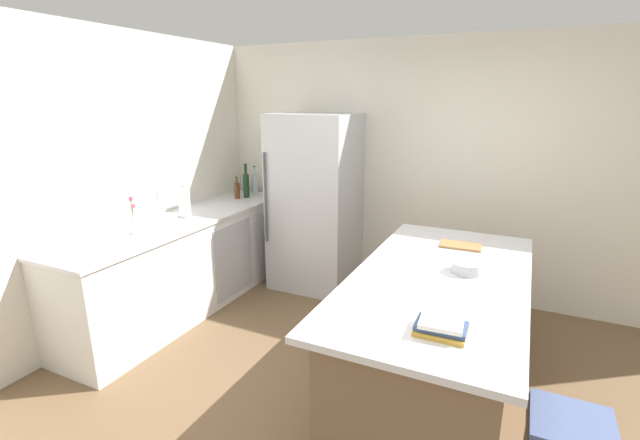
{
  "coord_description": "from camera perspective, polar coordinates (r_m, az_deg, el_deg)",
  "views": [
    {
      "loc": [
        0.84,
        -2.28,
        2.03
      ],
      "look_at": [
        -0.73,
        1.02,
        1.0
      ],
      "focal_mm": 24.58,
      "sensor_mm": 36.0,
      "label": 1
    }
  ],
  "objects": [
    {
      "name": "wall_left",
      "position": [
        4.06,
        -29.39,
        3.36
      ],
      "size": [
        0.1,
        6.0,
        2.6
      ],
      "primitive_type": "cube",
      "color": "silver",
      "rests_on": "ground_plane"
    },
    {
      "name": "refrigerator",
      "position": [
        4.71,
        -0.64,
        2.28
      ],
      "size": [
        0.84,
        0.76,
        1.87
      ],
      "color": "#B7BABF",
      "rests_on": "ground_plane"
    },
    {
      "name": "wine_bottle",
      "position": [
        5.09,
        -9.59,
        4.6
      ],
      "size": [
        0.07,
        0.07,
        0.39
      ],
      "color": "#19381E",
      "rests_on": "counter_run_left"
    },
    {
      "name": "cutting_board",
      "position": [
        3.58,
        17.86,
        -3.18
      ],
      "size": [
        0.31,
        0.19,
        0.02
      ],
      "color": "#9E7042",
      "rests_on": "kitchen_island"
    },
    {
      "name": "olive_oil_bottle",
      "position": [
        5.22,
        -9.54,
        4.45
      ],
      "size": [
        0.06,
        0.06,
        0.29
      ],
      "color": "olive",
      "rests_on": "counter_run_left"
    },
    {
      "name": "flower_vase",
      "position": [
        3.99,
        -23.05,
        -0.28
      ],
      "size": [
        0.08,
        0.08,
        0.33
      ],
      "color": "silver",
      "rests_on": "counter_run_left"
    },
    {
      "name": "wall_rear",
      "position": [
        4.66,
        14.86,
        6.2
      ],
      "size": [
        6.0,
        0.1,
        2.6
      ],
      "primitive_type": "cube",
      "color": "silver",
      "rests_on": "ground_plane"
    },
    {
      "name": "mixing_bowl",
      "position": [
        3.07,
        18.64,
        -5.84
      ],
      "size": [
        0.21,
        0.21,
        0.07
      ],
      "color": "#B2B5BA",
      "rests_on": "kitchen_island"
    },
    {
      "name": "cookbook_stack",
      "position": [
        2.29,
        15.49,
        -13.23
      ],
      "size": [
        0.25,
        0.2,
        0.07
      ],
      "color": "gold",
      "rests_on": "kitchen_island"
    },
    {
      "name": "ground_plane",
      "position": [
        3.16,
        4.41,
        -24.25
      ],
      "size": [
        7.2,
        7.2,
        0.0
      ],
      "primitive_type": "plane",
      "color": "brown"
    },
    {
      "name": "sink_faucet",
      "position": [
        4.21,
        -20.12,
        1.62
      ],
      "size": [
        0.15,
        0.05,
        0.3
      ],
      "color": "silver",
      "rests_on": "counter_run_left"
    },
    {
      "name": "soda_bottle",
      "position": [
        5.25,
        -8.5,
        4.74
      ],
      "size": [
        0.07,
        0.07,
        0.34
      ],
      "color": "silver",
      "rests_on": "counter_run_left"
    },
    {
      "name": "paper_towel_roll",
      "position": [
        4.39,
        -17.25,
        2.09
      ],
      "size": [
        0.14,
        0.14,
        0.31
      ],
      "color": "gray",
      "rests_on": "counter_run_left"
    },
    {
      "name": "syrup_bottle",
      "position": [
        5.07,
        -10.75,
        3.83
      ],
      "size": [
        0.06,
        0.06,
        0.25
      ],
      "color": "#5B3319",
      "rests_on": "counter_run_left"
    },
    {
      "name": "kitchen_island",
      "position": [
        3.17,
        14.78,
        -14.48
      ],
      "size": [
        1.07,
        2.18,
        0.91
      ],
      "color": "#7A6047",
      "rests_on": "ground_plane"
    },
    {
      "name": "counter_run_left",
      "position": [
        4.51,
        -17.03,
        -5.4
      ],
      "size": [
        0.68,
        2.66,
        0.91
      ],
      "color": "silver",
      "rests_on": "ground_plane"
    }
  ]
}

